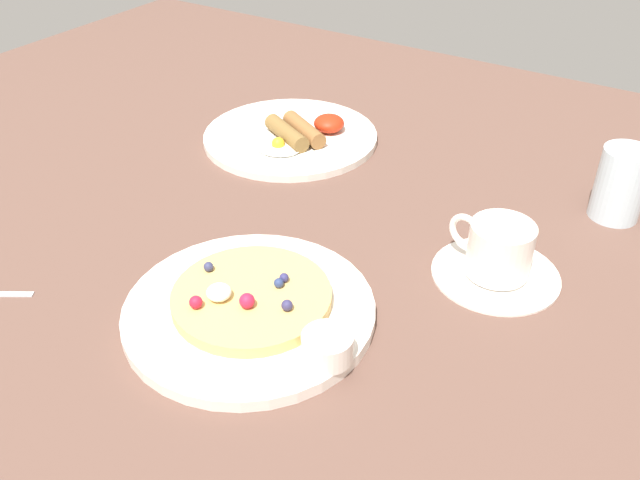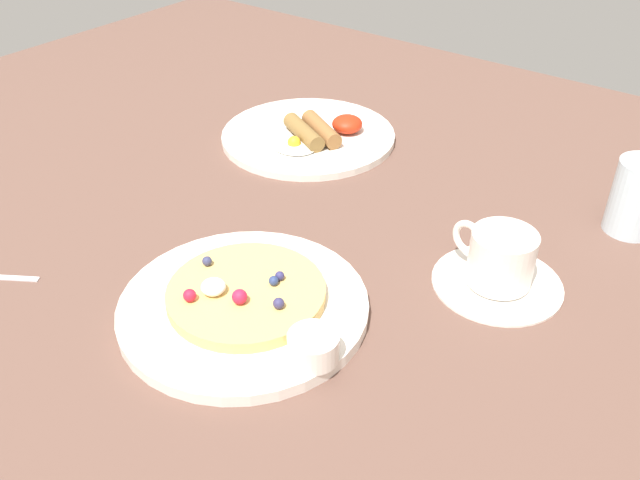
{
  "view_description": "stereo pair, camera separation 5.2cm",
  "coord_description": "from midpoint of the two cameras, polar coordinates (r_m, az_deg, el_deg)",
  "views": [
    {
      "loc": [
        40.74,
        -54.32,
        47.83
      ],
      "look_at": [
        6.99,
        -1.17,
        4.0
      ],
      "focal_mm": 38.25,
      "sensor_mm": 36.0,
      "label": 1
    },
    {
      "loc": [
        45.04,
        -51.34,
        47.83
      ],
      "look_at": [
        6.99,
        -1.17,
        4.0
      ],
      "focal_mm": 38.25,
      "sensor_mm": 36.0,
      "label": 2
    }
  ],
  "objects": [
    {
      "name": "syrup_ramekin",
      "position": [
        0.65,
        1.77,
        -8.96
      ],
      "size": [
        4.98,
        4.98,
        2.74
      ],
      "color": "white",
      "rests_on": "pancake_plate"
    },
    {
      "name": "coffee_cup",
      "position": [
        0.78,
        16.73,
        -1.36
      ],
      "size": [
        10.32,
        7.24,
        6.18
      ],
      "color": "white",
      "rests_on": "coffee_saucer"
    },
    {
      "name": "ground_plane",
      "position": [
        0.84,
        -1.53,
        -1.11
      ],
      "size": [
        172.97,
        146.0,
        3.0
      ],
      "primitive_type": "cube",
      "color": "brown"
    },
    {
      "name": "pancake_with_berries",
      "position": [
        0.72,
        -4.22,
        -4.52
      ],
      "size": [
        16.89,
        16.89,
        2.95
      ],
      "color": "#DBB060",
      "rests_on": "pancake_plate"
    },
    {
      "name": "coffee_saucer",
      "position": [
        0.8,
        16.43,
        -3.46
      ],
      "size": [
        14.54,
        14.54,
        0.6
      ],
      "primitive_type": "cylinder",
      "color": "white",
      "rests_on": "ground_plane"
    },
    {
      "name": "pancake_plate",
      "position": [
        0.73,
        -4.35,
        -5.64
      ],
      "size": [
        26.57,
        26.57,
        1.37
      ],
      "primitive_type": "cylinder",
      "color": "white",
      "rests_on": "ground_plane"
    },
    {
      "name": "breakfast_plate",
      "position": [
        1.07,
        0.43,
        8.68
      ],
      "size": [
        26.88,
        26.88,
        1.1
      ],
      "primitive_type": "cylinder",
      "color": "white",
      "rests_on": "ground_plane"
    },
    {
      "name": "fried_breakfast",
      "position": [
        1.05,
        1.38,
        9.07
      ],
      "size": [
        11.21,
        14.53,
        2.8
      ],
      "color": "brown",
      "rests_on": "breakfast_plate"
    },
    {
      "name": "water_glass",
      "position": [
        0.93,
        26.48,
        3.2
      ],
      "size": [
        6.27,
        6.27,
        9.46
      ],
      "primitive_type": "cylinder",
      "color": "silver",
      "rests_on": "ground_plane"
    }
  ]
}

